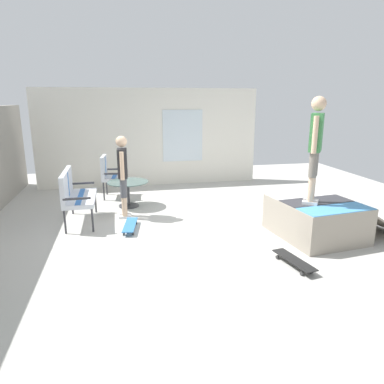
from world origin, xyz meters
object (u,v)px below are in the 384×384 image
object	(u,v)px
patio_table	(128,189)
skateboard_by_bench	(130,225)
person_skater	(316,142)
person_watching	(123,171)
patio_bench	(74,192)
patio_chair_near_house	(109,173)
skate_ramp	(317,218)
skateboard_spare	(294,260)

from	to	relation	value
patio_table	skateboard_by_bench	distance (m)	1.52
patio_table	person_skater	bearing A→B (deg)	-131.10
person_watching	skateboard_by_bench	xyz separation A→B (m)	(-0.75, -0.08, -0.87)
patio_bench	patio_chair_near_house	xyz separation A→B (m)	(1.76, -0.63, -0.00)
patio_chair_near_house	skateboard_by_bench	bearing A→B (deg)	-170.76
person_watching	patio_bench	bearing A→B (deg)	99.44
skate_ramp	patio_table	distance (m)	3.99
patio_bench	skateboard_spare	size ratio (longest dim) A/B	1.52
person_watching	patio_table	bearing A→B (deg)	-8.02
skateboard_spare	skateboard_by_bench	bearing A→B (deg)	48.76
patio_bench	person_skater	size ratio (longest dim) A/B	0.73
patio_bench	patio_chair_near_house	world-z (taller)	same
skate_ramp	patio_chair_near_house	xyz separation A→B (m)	(3.32, 3.56, 0.29)
skate_ramp	skateboard_spare	xyz separation A→B (m)	(-1.01, 0.93, -0.23)
patio_chair_near_house	person_watching	bearing A→B (deg)	-169.23
skateboard_by_bench	person_skater	bearing A→B (deg)	-109.93
patio_chair_near_house	skateboard_spare	distance (m)	5.09
skate_ramp	patio_chair_near_house	distance (m)	4.88
patio_table	person_watching	distance (m)	0.92
patio_bench	skateboard_spare	bearing A→B (deg)	-128.24
patio_bench	person_skater	world-z (taller)	person_skater
skate_ramp	patio_table	bearing A→B (deg)	52.21
skate_ramp	person_skater	distance (m)	1.36
skateboard_spare	patio_chair_near_house	bearing A→B (deg)	31.27
patio_bench	patio_chair_near_house	distance (m)	1.87
skate_ramp	skateboard_spare	bearing A→B (deg)	137.17
person_watching	skateboard_spare	distance (m)	3.68
skate_ramp	skateboard_by_bench	world-z (taller)	skate_ramp
skateboard_by_bench	skateboard_spare	size ratio (longest dim) A/B	1.00
person_skater	skateboard_by_bench	xyz separation A→B (m)	(1.07, 2.96, -1.57)
person_watching	skateboard_spare	size ratio (longest dim) A/B	1.99
patio_bench	patio_table	bearing A→B (deg)	-49.45
person_skater	patio_table	bearing A→B (deg)	48.90
skateboard_by_bench	skate_ramp	bearing A→B (deg)	-106.81
skate_ramp	skateboard_spare	size ratio (longest dim) A/B	2.72
skate_ramp	patio_chair_near_house	size ratio (longest dim) A/B	2.19
person_skater	skateboard_spare	xyz separation A→B (m)	(-0.90, 0.71, -1.57)
person_watching	skateboard_spare	xyz separation A→B (m)	(-2.72, -2.32, -0.87)
patio_chair_near_house	patio_table	bearing A→B (deg)	-154.96
patio_table	skateboard_spare	bearing A→B (deg)	-147.26
person_skater	skateboard_by_bench	world-z (taller)	person_skater
patio_chair_near_house	person_skater	world-z (taller)	person_skater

